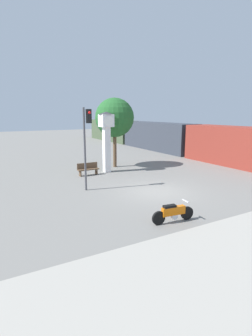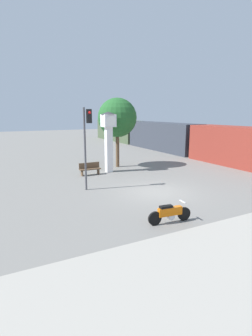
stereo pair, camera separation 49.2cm
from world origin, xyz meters
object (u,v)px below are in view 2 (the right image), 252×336
object	(u,v)px
freight_train	(162,136)
bench	(90,168)
traffic_light	(87,135)
clock_tower	(109,133)
street_tree	(117,118)
motorcycle	(170,213)

from	to	relation	value
freight_train	bench	distance (m)	15.79
freight_train	traffic_light	world-z (taller)	traffic_light
clock_tower	traffic_light	world-z (taller)	traffic_light
street_tree	traffic_light	bearing A→B (deg)	-129.96
traffic_light	bench	bearing A→B (deg)	69.11
street_tree	bench	distance (m)	5.17
traffic_light	street_tree	size ratio (longest dim) A/B	0.84
street_tree	motorcycle	bearing A→B (deg)	-104.95
clock_tower	bench	size ratio (longest dim) A/B	2.92
motorcycle	freight_train	world-z (taller)	freight_train
motorcycle	freight_train	size ratio (longest dim) A/B	0.05
bench	clock_tower	bearing A→B (deg)	10.39
freight_train	bench	xyz separation A→B (m)	(-12.90, -9.03, -1.21)
motorcycle	freight_train	distance (m)	22.95
clock_tower	bench	xyz separation A→B (m)	(-1.71, -0.31, -2.60)
clock_tower	bench	bearing A→B (deg)	-169.61
freight_train	street_tree	world-z (taller)	street_tree
street_tree	clock_tower	bearing A→B (deg)	-134.52
freight_train	traffic_light	xyz separation A→B (m)	(-14.28, -12.67, 1.63)
clock_tower	street_tree	size ratio (longest dim) A/B	0.80
freight_train	bench	bearing A→B (deg)	-144.99
clock_tower	freight_train	distance (m)	14.25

